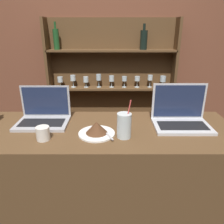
{
  "coord_description": "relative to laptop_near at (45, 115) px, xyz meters",
  "views": [
    {
      "loc": [
        0.12,
        -0.93,
        1.59
      ],
      "look_at": [
        0.12,
        0.32,
        1.11
      ],
      "focal_mm": 35.0,
      "sensor_mm": 36.0,
      "label": 1
    }
  ],
  "objects": [
    {
      "name": "bar_counter",
      "position": [
        0.32,
        -0.1,
        -0.55
      ],
      "size": [
        1.8,
        0.59,
        1.01
      ],
      "color": "brown",
      "rests_on": "ground_plane"
    },
    {
      "name": "back_wall",
      "position": [
        0.32,
        1.28,
        0.29
      ],
      "size": [
        7.0,
        0.06,
        2.7
      ],
      "color": "brown",
      "rests_on": "ground_plane"
    },
    {
      "name": "coffee_cup",
      "position": [
        0.06,
        -0.24,
        -0.01
      ],
      "size": [
        0.07,
        0.07,
        0.08
      ],
      "color": "silver",
      "rests_on": "bar_counter"
    },
    {
      "name": "back_shelf",
      "position": [
        0.44,
        1.2,
        -0.17
      ],
      "size": [
        1.45,
        0.18,
        1.7
      ],
      "color": "brown",
      "rests_on": "ground_plane"
    },
    {
      "name": "laptop_far",
      "position": [
        0.89,
        -0.04,
        0.01
      ],
      "size": [
        0.35,
        0.24,
        0.26
      ],
      "color": "silver",
      "rests_on": "bar_counter"
    },
    {
      "name": "water_glass",
      "position": [
        0.52,
        -0.21,
        0.02
      ],
      "size": [
        0.08,
        0.08,
        0.22
      ],
      "color": "silver",
      "rests_on": "bar_counter"
    },
    {
      "name": "cake_plate",
      "position": [
        0.36,
        -0.18,
        -0.02
      ],
      "size": [
        0.21,
        0.21,
        0.08
      ],
      "color": "white",
      "rests_on": "bar_counter"
    },
    {
      "name": "laptop_near",
      "position": [
        0.0,
        0.0,
        0.0
      ],
      "size": [
        0.33,
        0.23,
        0.23
      ],
      "color": "#ADADB2",
      "rests_on": "bar_counter"
    }
  ]
}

